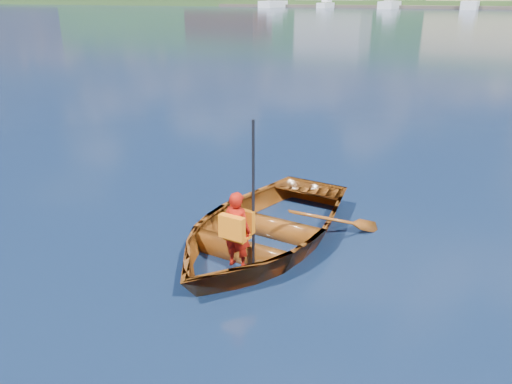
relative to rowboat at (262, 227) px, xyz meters
The scene contains 5 objects.
ground 0.97m from the rowboat, 87.30° to the right, with size 600.00×600.00×0.00m.
rowboat is the anchor object (origin of this frame).
child_paddler 0.99m from the rowboat, 84.86° to the right, with size 0.39×0.36×1.91m.
dock 147.14m from the rowboat, 91.83° to the left, with size 160.04×9.75×0.80m.
marina_yachts 142.42m from the rowboat, 88.96° to the left, with size 138.30×13.78×4.34m.
Camera 1 is at (2.70, -4.97, 3.36)m, focal length 35.00 mm.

